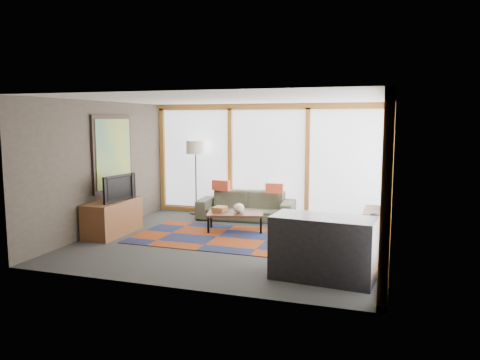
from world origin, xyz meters
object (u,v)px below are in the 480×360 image
(sofa, at_px, (246,206))
(coffee_table, at_px, (235,222))
(television, at_px, (116,188))
(bookshelf, at_px, (372,229))
(bar_counter, at_px, (323,248))
(tv_console, at_px, (113,218))
(floor_lamp, at_px, (196,177))

(sofa, distance_m, coffee_table, 1.15)
(sofa, height_order, coffee_table, sofa)
(coffee_table, height_order, television, television)
(bookshelf, distance_m, bar_counter, 2.33)
(sofa, height_order, bar_counter, bar_counter)
(tv_console, bearing_deg, bar_counter, -17.09)
(bookshelf, distance_m, tv_console, 4.94)
(coffee_table, xyz_separation_m, bar_counter, (2.10, -2.34, 0.26))
(tv_console, relative_size, television, 1.48)
(tv_console, xyz_separation_m, bar_counter, (4.29, -1.32, 0.12))
(television, relative_size, bar_counter, 0.63)
(floor_lamp, xyz_separation_m, bar_counter, (3.56, -3.71, -0.42))
(bookshelf, bearing_deg, sofa, 156.40)
(bar_counter, bearing_deg, floor_lamp, 139.30)
(television, bearing_deg, coffee_table, -57.10)
(television, xyz_separation_m, bar_counter, (4.20, -1.33, -0.48))
(coffee_table, xyz_separation_m, television, (-2.10, -1.00, 0.74))
(sofa, height_order, floor_lamp, floor_lamp)
(floor_lamp, bearing_deg, television, -105.00)
(television, bearing_deg, sofa, -35.20)
(bookshelf, relative_size, tv_console, 1.55)
(sofa, height_order, television, television)
(floor_lamp, bearing_deg, bar_counter, -46.22)
(coffee_table, bearing_deg, bar_counter, -48.08)
(floor_lamp, relative_size, bar_counter, 1.23)
(coffee_table, bearing_deg, television, -154.46)
(sofa, relative_size, bar_counter, 1.52)
(sofa, bearing_deg, coffee_table, -87.56)
(bar_counter, bearing_deg, bookshelf, 81.37)
(coffee_table, height_order, bar_counter, bar_counter)
(coffee_table, distance_m, television, 2.44)
(floor_lamp, height_order, bar_counter, floor_lamp)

